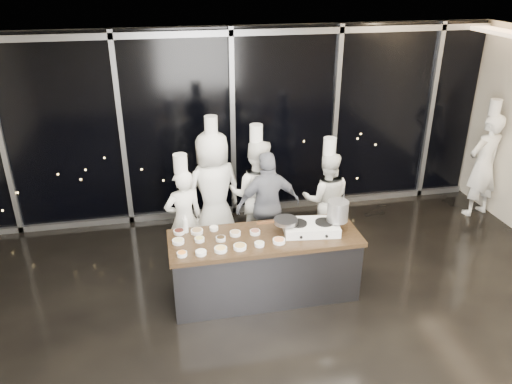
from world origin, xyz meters
TOP-DOWN VIEW (x-y plane):
  - ground at (0.00, 0.00)m, footprint 9.00×9.00m
  - room_shell at (0.18, 0.00)m, footprint 9.02×7.02m
  - window_wall at (0.00, 3.43)m, footprint 8.90×0.11m
  - demo_counter at (0.00, 0.90)m, footprint 2.46×0.86m
  - stove at (0.61, 0.90)m, footprint 0.76×0.52m
  - frying_pan at (0.28, 0.95)m, footprint 0.56×0.35m
  - stock_pot at (0.96, 0.88)m, footprint 0.30×0.30m
  - prep_bowls at (-0.59, 0.88)m, footprint 1.39×0.70m
  - squeeze_bottle at (-0.98, 1.21)m, footprint 0.07×0.07m
  - chef_far_left at (-0.97, 1.82)m, footprint 0.63×0.49m
  - chef_left at (-0.48, 2.29)m, footprint 1.08×0.89m
  - chef_center at (0.16, 2.22)m, footprint 1.00×0.88m
  - guest at (0.27, 1.88)m, footprint 1.01×0.50m
  - chef_right at (1.22, 2.03)m, footprint 0.86×0.73m
  - chef_side at (4.20, 2.49)m, footprint 0.76×0.60m

SIDE VIEW (x-z plane):
  - ground at x=0.00m, z-range 0.00..0.00m
  - demo_counter at x=0.00m, z-range 0.00..0.90m
  - chef_right at x=1.22m, z-range -0.10..1.66m
  - chef_far_left at x=-0.97m, z-range -0.09..1.66m
  - guest at x=0.27m, z-range 0.00..1.66m
  - chef_center at x=0.16m, z-range -0.11..1.87m
  - prep_bowls at x=-0.59m, z-range 0.90..0.95m
  - chef_side at x=4.20m, z-range -0.10..1.97m
  - chef_left at x=-0.48m, z-range -0.11..2.01m
  - stove at x=0.61m, z-range 0.89..1.03m
  - squeeze_bottle at x=-0.98m, z-range 0.89..1.15m
  - frying_pan at x=0.28m, z-range 1.04..1.09m
  - stock_pot at x=0.96m, z-range 1.04..1.31m
  - window_wall at x=0.00m, z-range 0.00..3.20m
  - room_shell at x=0.18m, z-range 0.64..3.85m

